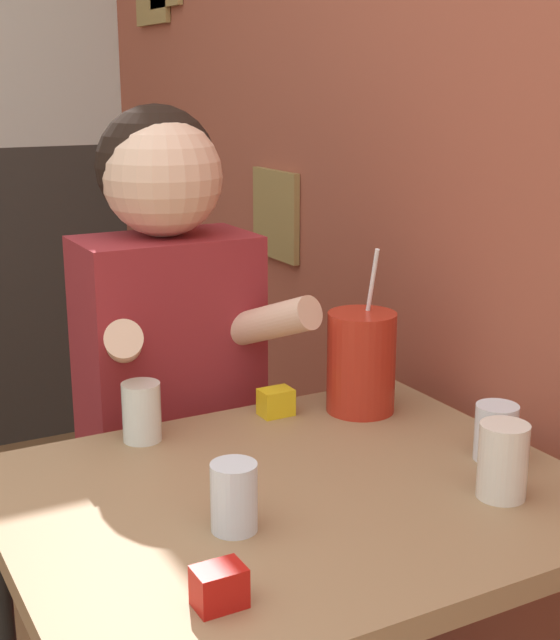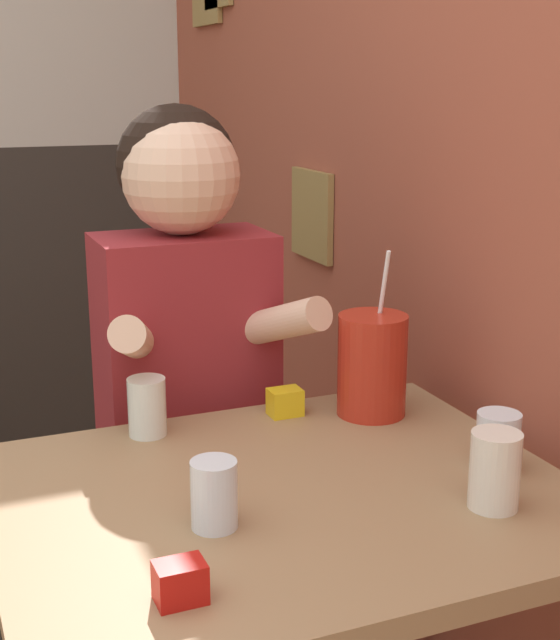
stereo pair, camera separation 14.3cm
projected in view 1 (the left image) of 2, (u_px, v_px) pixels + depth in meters
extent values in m
cube|color=#9E4C38|center=(294.00, 71.00, 2.20)|extent=(0.06, 4.48, 2.70)
cube|color=olive|center=(275.00, 215.00, 2.29)|extent=(0.02, 0.22, 0.23)
cube|color=#93704C|center=(295.00, 500.00, 1.35)|extent=(0.86, 0.71, 0.04)
cylinder|color=black|center=(382.00, 558.00, 1.89)|extent=(0.04, 0.04, 0.69)
cube|color=maroon|center=(177.00, 606.00, 1.91)|extent=(0.31, 0.20, 0.48)
cube|color=maroon|center=(169.00, 376.00, 1.77)|extent=(0.34, 0.20, 0.56)
sphere|color=black|center=(157.00, 166.00, 1.69)|extent=(0.23, 0.23, 0.23)
sphere|color=beige|center=(162.00, 176.00, 1.67)|extent=(0.23, 0.23, 0.23)
cylinder|color=beige|center=(124.00, 344.00, 1.56)|extent=(0.14, 0.27, 0.15)
cylinder|color=beige|center=(262.00, 324.00, 1.68)|extent=(0.14, 0.27, 0.15)
cylinder|color=#B22819|center=(361.00, 362.00, 1.64)|extent=(0.13, 0.13, 0.19)
cylinder|color=white|center=(372.00, 285.00, 1.62)|extent=(0.01, 0.04, 0.14)
cylinder|color=silver|center=(496.00, 432.00, 1.44)|extent=(0.07, 0.07, 0.09)
cylinder|color=silver|center=(142.00, 412.00, 1.52)|extent=(0.07, 0.07, 0.10)
cylinder|color=silver|center=(503.00, 461.00, 1.31)|extent=(0.07, 0.07, 0.11)
cylinder|color=silver|center=(234.00, 497.00, 1.21)|extent=(0.07, 0.07, 0.10)
cube|color=#B7140F|center=(219.00, 587.00, 1.04)|extent=(0.06, 0.04, 0.05)
cube|color=yellow|center=(276.00, 402.00, 1.64)|extent=(0.06, 0.04, 0.05)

